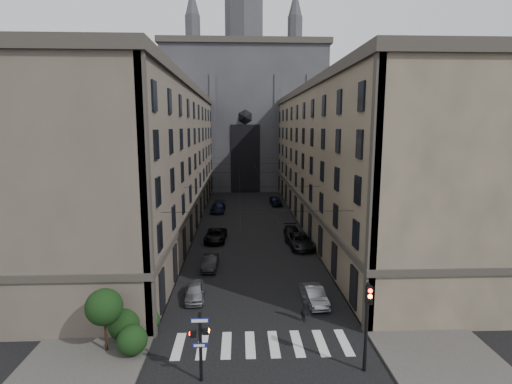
{
  "coord_description": "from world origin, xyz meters",
  "views": [
    {
      "loc": [
        -1.4,
        -18.27,
        13.6
      ],
      "look_at": [
        -0.01,
        13.43,
        8.38
      ],
      "focal_mm": 28.0,
      "sensor_mm": 36.0,
      "label": 1
    }
  ],
  "objects": [
    {
      "name": "traffic_light_right",
      "position": [
        5.6,
        1.92,
        3.29
      ],
      "size": [
        0.34,
        0.5,
        5.2
      ],
      "color": "black",
      "rests_on": "ground"
    },
    {
      "name": "building_right",
      "position": [
        13.44,
        36.0,
        9.34
      ],
      "size": [
        13.6,
        60.6,
        18.85
      ],
      "color": "brown",
      "rests_on": "ground"
    },
    {
      "name": "car_right_midfar",
      "position": [
        5.16,
        29.38,
        0.67
      ],
      "size": [
        2.02,
        4.65,
        1.33
      ],
      "primitive_type": "imported",
      "rotation": [
        0.0,
        0.0,
        -0.03
      ],
      "color": "black",
      "rests_on": "ground"
    },
    {
      "name": "building_left",
      "position": [
        -13.44,
        36.0,
        9.34
      ],
      "size": [
        13.6,
        60.6,
        18.85
      ],
      "color": "#51473E",
      "rests_on": "ground"
    },
    {
      "name": "pedestrian",
      "position": [
        3.14,
        8.0,
        0.95
      ],
      "size": [
        0.67,
        0.81,
        1.91
      ],
      "primitive_type": "imported",
      "rotation": [
        0.0,
        0.0,
        1.92
      ],
      "color": "black",
      "rests_on": "ground"
    },
    {
      "name": "car_right_near",
      "position": [
        4.39,
        10.72,
        0.67
      ],
      "size": [
        1.8,
        4.16,
        1.33
      ],
      "primitive_type": "imported",
      "rotation": [
        0.0,
        0.0,
        0.1
      ],
      "color": "gray",
      "rests_on": "ground"
    },
    {
      "name": "sidewalk_right",
      "position": [
        10.5,
        36.0,
        0.07
      ],
      "size": [
        7.0,
        80.0,
        0.15
      ],
      "primitive_type": "cube",
      "color": "#383533",
      "rests_on": "ground"
    },
    {
      "name": "tram_wires",
      "position": [
        0.0,
        35.63,
        7.25
      ],
      "size": [
        14.0,
        60.0,
        0.43
      ],
      "color": "black",
      "rests_on": "ground"
    },
    {
      "name": "gothic_tower",
      "position": [
        0.0,
        74.96,
        17.8
      ],
      "size": [
        35.0,
        23.0,
        58.0
      ],
      "color": "#2D2D33",
      "rests_on": "ground"
    },
    {
      "name": "car_left_midnear",
      "position": [
        -4.2,
        18.76,
        0.65
      ],
      "size": [
        1.54,
        3.99,
        1.3
      ],
      "primitive_type": "imported",
      "rotation": [
        0.0,
        0.0,
        -0.04
      ],
      "color": "black",
      "rests_on": "ground"
    },
    {
      "name": "shrub_cluster",
      "position": [
        -8.72,
        5.01,
        1.8
      ],
      "size": [
        3.9,
        4.4,
        3.9
      ],
      "color": "black",
      "rests_on": "sidewalk_left"
    },
    {
      "name": "car_right_far",
      "position": [
        5.02,
        49.93,
        0.79
      ],
      "size": [
        2.18,
        4.76,
        1.58
      ],
      "primitive_type": "imported",
      "rotation": [
        0.0,
        0.0,
        0.07
      ],
      "color": "black",
      "rests_on": "ground"
    },
    {
      "name": "pedestrian_signal_left",
      "position": [
        -3.51,
        1.5,
        2.32
      ],
      "size": [
        1.02,
        0.38,
        4.0
      ],
      "color": "black",
      "rests_on": "ground"
    },
    {
      "name": "car_left_midfar",
      "position": [
        -4.2,
        28.21,
        0.72
      ],
      "size": [
        2.67,
        5.3,
        1.44
      ],
      "primitive_type": "imported",
      "rotation": [
        0.0,
        0.0,
        -0.06
      ],
      "color": "black",
      "rests_on": "ground"
    },
    {
      "name": "car_right_midnear",
      "position": [
        5.51,
        25.15,
        0.79
      ],
      "size": [
        3.08,
        5.86,
        1.57
      ],
      "primitive_type": "imported",
      "rotation": [
        0.0,
        0.0,
        0.09
      ],
      "color": "black",
      "rests_on": "ground"
    },
    {
      "name": "sidewalk_left",
      "position": [
        -10.5,
        36.0,
        0.07
      ],
      "size": [
        7.0,
        80.0,
        0.15
      ],
      "primitive_type": "cube",
      "color": "#383533",
      "rests_on": "ground"
    },
    {
      "name": "zebra_crossing",
      "position": [
        0.0,
        5.0,
        0.01
      ],
      "size": [
        11.0,
        3.2,
        0.01
      ],
      "primitive_type": "cube",
      "color": "beige",
      "rests_on": "ground"
    },
    {
      "name": "car_left_near",
      "position": [
        -4.94,
        11.89,
        0.64
      ],
      "size": [
        1.7,
        3.84,
        1.29
      ],
      "primitive_type": "imported",
      "rotation": [
        0.0,
        0.0,
        0.05
      ],
      "color": "gray",
      "rests_on": "ground"
    },
    {
      "name": "car_left_far",
      "position": [
        -4.75,
        44.79,
        0.78
      ],
      "size": [
        2.37,
        5.45,
        1.56
      ],
      "primitive_type": "imported",
      "rotation": [
        0.0,
        0.0,
        -0.03
      ],
      "color": "black",
      "rests_on": "ground"
    }
  ]
}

